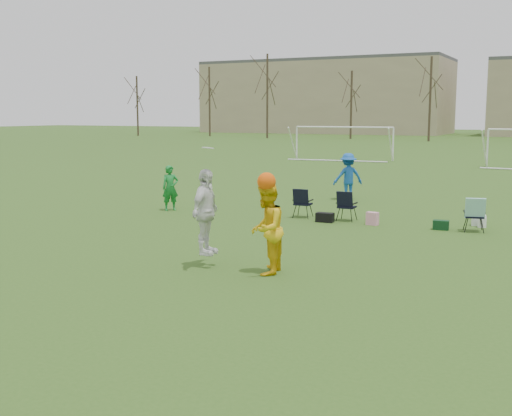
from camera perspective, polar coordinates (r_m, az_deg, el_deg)
The scene contains 6 objects.
ground at distance 13.30m, azimuth 0.33°, elevation -6.48°, with size 260.00×260.00×0.00m, color #31551A.
fielder_green_near at distance 22.88m, azimuth -7.63°, elevation 1.77°, with size 0.58×0.38×1.60m, color #15772B.
fielder_blue at distance 25.77m, azimuth 8.18°, elevation 2.79°, with size 1.20×0.69×1.85m, color #1651AB.
center_contest at distance 13.89m, azimuth -1.37°, elevation -1.13°, with size 2.26×1.17×2.70m.
sideline_setup at distance 19.81m, azimuth 17.23°, elevation -0.18°, with size 8.85×2.02×1.95m.
goal_left at distance 48.17m, azimuth 7.80°, elevation 6.57°, with size 7.39×0.76×2.46m.
Camera 1 is at (5.73, -11.50, 3.42)m, focal length 45.00 mm.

